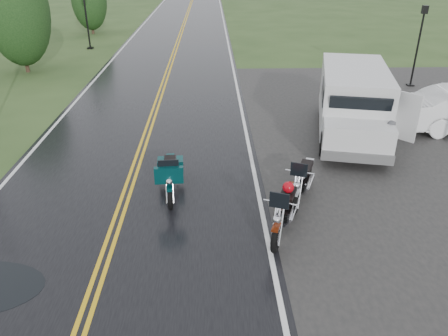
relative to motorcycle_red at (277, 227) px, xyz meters
name	(u,v)px	position (x,y,z in m)	size (l,w,h in m)	color
ground	(110,244)	(-3.92, 0.46, -0.73)	(120.00, 120.00, 0.00)	#2D471E
road	(156,108)	(-3.92, 10.46, -0.71)	(8.00, 100.00, 0.04)	black
motorcycle_red	(277,227)	(0.00, 0.00, 0.00)	(0.90, 2.47, 1.46)	#561B09
motorcycle_teal	(170,188)	(-2.58, 1.92, -0.03)	(0.86, 2.38, 1.40)	#043031
motorcycle_silver	(296,192)	(0.73, 1.58, -0.02)	(0.87, 2.39, 1.41)	#B3B5BB
van_white	(327,121)	(2.37, 5.26, 0.53)	(2.41, 6.42, 2.52)	silver
person_at_van	(387,143)	(4.20, 4.57, 0.02)	(0.55, 0.36, 1.51)	#48494D
lamp_post_far_left	(86,14)	(-9.99, 23.66, 1.65)	(0.41, 0.41, 4.76)	black
lamp_post_far_right	(418,47)	(8.86, 13.61, 1.27)	(0.34, 0.34, 3.99)	black
tree_left_mid	(18,22)	(-11.99, 17.13, 2.02)	(3.52, 3.52, 5.49)	#1E3D19
tree_left_far	(90,6)	(-11.27, 29.89, 1.44)	(2.82, 2.82, 4.35)	#1E3D19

